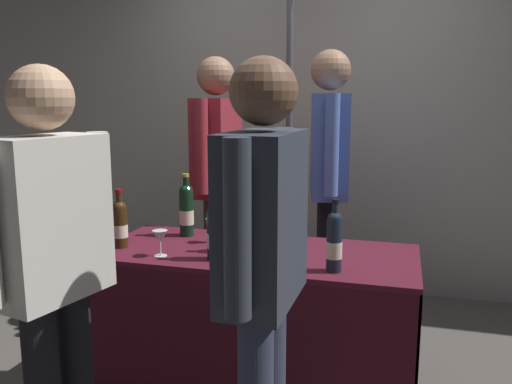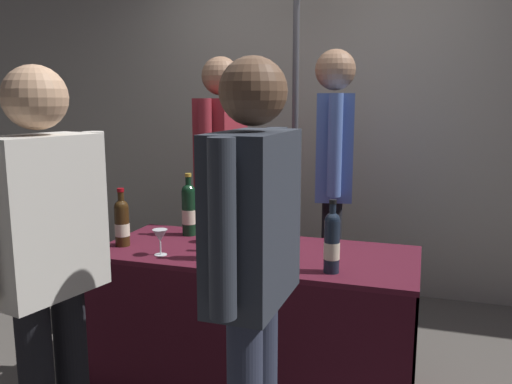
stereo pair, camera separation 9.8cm
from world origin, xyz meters
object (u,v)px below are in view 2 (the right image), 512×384
wine_glass_mid (160,236)px  taster_foreground_right (253,254)px  tasting_table (256,293)px  booth_signpost (295,107)px  wine_glass_near_vendor (214,226)px  vendor_presenter (333,164)px  featured_wine_bottle (332,241)px  display_bottle_0 (189,209)px

wine_glass_mid → taster_foreground_right: 0.92m
tasting_table → booth_signpost: bearing=93.9°
wine_glass_near_vendor → vendor_presenter: vendor_presenter is taller
featured_wine_bottle → taster_foreground_right: size_ratio=0.20×
tasting_table → booth_signpost: size_ratio=0.67×
display_bottle_0 → wine_glass_near_vendor: (0.19, -0.10, -0.06)m
tasting_table → wine_glass_near_vendor: (-0.26, 0.09, 0.31)m
wine_glass_near_vendor → vendor_presenter: 0.89m
wine_glass_near_vendor → booth_signpost: size_ratio=0.05×
vendor_presenter → wine_glass_near_vendor: bearing=-48.2°
display_bottle_0 → vendor_presenter: 0.93m
vendor_presenter → booth_signpost: 0.58m
taster_foreground_right → booth_signpost: booth_signpost is taller
display_bottle_0 → booth_signpost: size_ratio=0.15×
featured_wine_bottle → booth_signpost: size_ratio=0.14×
tasting_table → featured_wine_bottle: featured_wine_bottle is taller
taster_foreground_right → booth_signpost: 2.00m
display_bottle_0 → wine_glass_mid: bearing=-85.6°
tasting_table → vendor_presenter: bearing=71.9°
display_bottle_0 → booth_signpost: (0.38, 0.92, 0.55)m
featured_wine_bottle → taster_foreground_right: bearing=-104.9°
tasting_table → vendor_presenter: (0.25, 0.76, 0.58)m
tasting_table → booth_signpost: (-0.07, 1.10, 0.92)m
wine_glass_near_vendor → wine_glass_mid: size_ratio=1.01×
taster_foreground_right → wine_glass_near_vendor: bearing=31.1°
wine_glass_near_vendor → taster_foreground_right: size_ratio=0.08×
wine_glass_mid → taster_foreground_right: bearing=-42.0°
wine_glass_mid → booth_signpost: size_ratio=0.05×
vendor_presenter → taster_foreground_right: vendor_presenter is taller
featured_wine_bottle → wine_glass_mid: 0.84m
tasting_table → wine_glass_near_vendor: size_ratio=12.21×
wine_glass_mid → taster_foreground_right: size_ratio=0.08×
wine_glass_near_vendor → vendor_presenter: size_ratio=0.07×
taster_foreground_right → wine_glass_mid: bearing=49.3°
wine_glass_near_vendor → booth_signpost: (0.19, 1.01, 0.61)m
display_bottle_0 → wine_glass_near_vendor: bearing=-27.2°
featured_wine_bottle → display_bottle_0: size_ratio=0.93×
vendor_presenter → taster_foreground_right: (0.00, -1.58, -0.12)m
featured_wine_bottle → vendor_presenter: bearing=99.7°
featured_wine_bottle → display_bottle_0: 0.95m
display_bottle_0 → wine_glass_mid: size_ratio=2.72×
wine_glass_mid → tasting_table: bearing=26.7°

